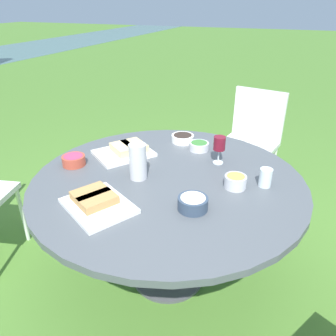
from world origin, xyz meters
TOP-DOWN VIEW (x-y plane):
  - ground_plane at (0.00, 0.00)m, footprint 40.00×40.00m
  - dining_table at (0.00, 0.00)m, footprint 1.45×1.45m
  - chair_near_right at (1.26, -0.27)m, footprint 0.50×0.52m
  - water_pitcher at (-0.05, 0.15)m, footprint 0.10×0.09m
  - wine_glass at (0.27, -0.21)m, footprint 0.07×0.07m
  - platter_bread_main at (-0.37, 0.21)m, footprint 0.38×0.40m
  - platter_charcuterie at (0.19, 0.35)m, footprint 0.42×0.40m
  - bowl_fries at (0.03, -0.35)m, footprint 0.11×0.11m
  - bowl_salad at (0.41, -0.05)m, footprint 0.12×0.12m
  - bowl_olives at (0.50, 0.09)m, footprint 0.15×0.15m
  - bowl_dip_red at (-0.05, 0.56)m, footprint 0.13×0.13m
  - bowl_dip_cream at (-0.23, -0.21)m, footprint 0.14×0.14m
  - cup_water_near at (0.10, -0.49)m, footprint 0.06×0.06m

SIDE VIEW (x-z plane):
  - ground_plane at x=0.00m, z-range 0.00..0.00m
  - chair_near_right at x=1.26m, z-range 0.08..0.97m
  - dining_table at x=0.00m, z-range 0.27..0.98m
  - platter_bread_main at x=-0.37m, z-range 0.70..0.76m
  - platter_charcuterie at x=0.19m, z-range 0.70..0.76m
  - bowl_olives at x=0.50m, z-range 0.71..0.76m
  - bowl_salad at x=0.41m, z-range 0.71..0.76m
  - bowl_dip_red at x=-0.05m, z-range 0.71..0.76m
  - bowl_dip_cream at x=-0.23m, z-range 0.71..0.77m
  - bowl_fries at x=0.03m, z-range 0.71..0.77m
  - cup_water_near at x=0.10m, z-range 0.70..0.80m
  - water_pitcher at x=-0.05m, z-range 0.70..0.90m
  - wine_glass at x=0.27m, z-range 0.74..0.90m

